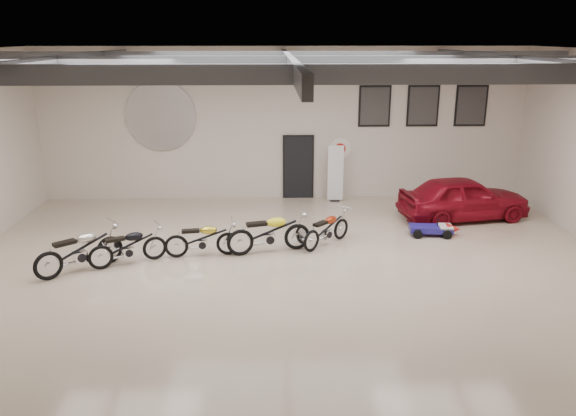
{
  "coord_description": "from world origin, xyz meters",
  "views": [
    {
      "loc": [
        -0.44,
        -12.5,
        5.35
      ],
      "look_at": [
        0.0,
        1.2,
        1.1
      ],
      "focal_mm": 35.0,
      "sensor_mm": 36.0,
      "label": 1
    }
  ],
  "objects_px": {
    "motorcycle_silver": "(79,249)",
    "vintage_car": "(464,198)",
    "motorcycle_gold": "(202,238)",
    "motorcycle_black": "(128,246)",
    "banner_stand": "(336,174)",
    "motorcycle_red": "(327,228)",
    "motorcycle_yellow": "(269,232)",
    "go_kart": "(435,227)"
  },
  "relations": [
    {
      "from": "motorcycle_yellow",
      "to": "motorcycle_red",
      "type": "relative_size",
      "value": 1.2
    },
    {
      "from": "go_kart",
      "to": "motorcycle_gold",
      "type": "bearing_deg",
      "value": -163.26
    },
    {
      "from": "motorcycle_yellow",
      "to": "motorcycle_red",
      "type": "distance_m",
      "value": 1.59
    },
    {
      "from": "motorcycle_yellow",
      "to": "go_kart",
      "type": "height_order",
      "value": "motorcycle_yellow"
    },
    {
      "from": "motorcycle_silver",
      "to": "vintage_car",
      "type": "height_order",
      "value": "vintage_car"
    },
    {
      "from": "motorcycle_black",
      "to": "motorcycle_gold",
      "type": "xyz_separation_m",
      "value": [
        1.73,
        0.47,
        -0.0
      ]
    },
    {
      "from": "motorcycle_black",
      "to": "vintage_car",
      "type": "distance_m",
      "value": 9.8
    },
    {
      "from": "motorcycle_silver",
      "to": "motorcycle_gold",
      "type": "distance_m",
      "value": 2.89
    },
    {
      "from": "banner_stand",
      "to": "motorcycle_gold",
      "type": "bearing_deg",
      "value": -124.95
    },
    {
      "from": "banner_stand",
      "to": "go_kart",
      "type": "relative_size",
      "value": 1.33
    },
    {
      "from": "motorcycle_black",
      "to": "vintage_car",
      "type": "relative_size",
      "value": 0.48
    },
    {
      "from": "motorcycle_silver",
      "to": "banner_stand",
      "type": "bearing_deg",
      "value": -0.19
    },
    {
      "from": "motorcycle_red",
      "to": "motorcycle_black",
      "type": "bearing_deg",
      "value": 147.24
    },
    {
      "from": "banner_stand",
      "to": "motorcycle_red",
      "type": "bearing_deg",
      "value": -95.33
    },
    {
      "from": "motorcycle_yellow",
      "to": "motorcycle_black",
      "type": "bearing_deg",
      "value": 176.37
    },
    {
      "from": "motorcycle_gold",
      "to": "motorcycle_yellow",
      "type": "xyz_separation_m",
      "value": [
        1.68,
        0.2,
        0.08
      ]
    },
    {
      "from": "banner_stand",
      "to": "motorcycle_red",
      "type": "height_order",
      "value": "banner_stand"
    },
    {
      "from": "motorcycle_yellow",
      "to": "go_kart",
      "type": "bearing_deg",
      "value": -1.17
    },
    {
      "from": "motorcycle_silver",
      "to": "motorcycle_gold",
      "type": "relative_size",
      "value": 1.15
    },
    {
      "from": "motorcycle_black",
      "to": "vintage_car",
      "type": "height_order",
      "value": "vintage_car"
    },
    {
      "from": "motorcycle_black",
      "to": "go_kart",
      "type": "height_order",
      "value": "motorcycle_black"
    },
    {
      "from": "banner_stand",
      "to": "motorcycle_black",
      "type": "relative_size",
      "value": 1.02
    },
    {
      "from": "motorcycle_black",
      "to": "motorcycle_silver",
      "type": "bearing_deg",
      "value": 173.83
    },
    {
      "from": "motorcycle_black",
      "to": "motorcycle_gold",
      "type": "distance_m",
      "value": 1.8
    },
    {
      "from": "banner_stand",
      "to": "motorcycle_silver",
      "type": "bearing_deg",
      "value": -135.6
    },
    {
      "from": "go_kart",
      "to": "vintage_car",
      "type": "bearing_deg",
      "value": 54.41
    },
    {
      "from": "banner_stand",
      "to": "motorcycle_yellow",
      "type": "height_order",
      "value": "banner_stand"
    },
    {
      "from": "banner_stand",
      "to": "go_kart",
      "type": "bearing_deg",
      "value": -51.1
    },
    {
      "from": "motorcycle_silver",
      "to": "vintage_car",
      "type": "distance_m",
      "value": 10.9
    },
    {
      "from": "motorcycle_gold",
      "to": "motorcycle_black",
      "type": "bearing_deg",
      "value": -171.84
    },
    {
      "from": "vintage_car",
      "to": "banner_stand",
      "type": "bearing_deg",
      "value": 50.7
    },
    {
      "from": "motorcycle_silver",
      "to": "go_kart",
      "type": "relative_size",
      "value": 1.48
    },
    {
      "from": "banner_stand",
      "to": "motorcycle_black",
      "type": "distance_m",
      "value": 7.7
    },
    {
      "from": "motorcycle_gold",
      "to": "motorcycle_red",
      "type": "relative_size",
      "value": 1.03
    },
    {
      "from": "motorcycle_yellow",
      "to": "go_kart",
      "type": "relative_size",
      "value": 1.5
    },
    {
      "from": "go_kart",
      "to": "vintage_car",
      "type": "distance_m",
      "value": 1.94
    },
    {
      "from": "banner_stand",
      "to": "motorcycle_gold",
      "type": "relative_size",
      "value": 1.03
    },
    {
      "from": "motorcycle_red",
      "to": "banner_stand",
      "type": "bearing_deg",
      "value": 34.7
    },
    {
      "from": "motorcycle_red",
      "to": "go_kart",
      "type": "distance_m",
      "value": 3.16
    },
    {
      "from": "motorcycle_silver",
      "to": "motorcycle_yellow",
      "type": "distance_m",
      "value": 4.56
    },
    {
      "from": "vintage_car",
      "to": "motorcycle_gold",
      "type": "bearing_deg",
      "value": 99.83
    },
    {
      "from": "motorcycle_silver",
      "to": "motorcycle_black",
      "type": "height_order",
      "value": "motorcycle_silver"
    }
  ]
}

